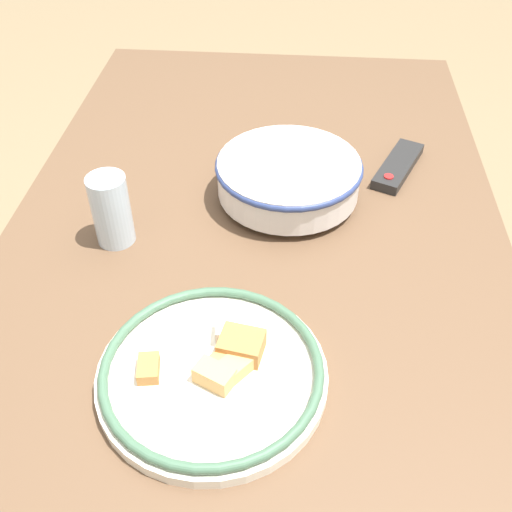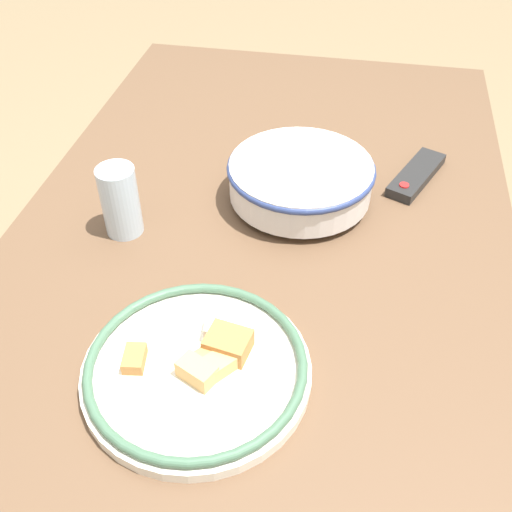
% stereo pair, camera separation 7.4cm
% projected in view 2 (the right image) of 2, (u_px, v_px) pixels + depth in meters
% --- Properties ---
extents(ground_plane, '(8.00, 8.00, 0.00)m').
position_uv_depth(ground_plane, '(260.00, 447.00, 1.57)').
color(ground_plane, '#7F6B4C').
extents(dining_table, '(1.48, 0.89, 0.74)m').
position_uv_depth(dining_table, '(262.00, 262.00, 1.12)').
color(dining_table, brown).
rests_on(dining_table, ground_plane).
extents(noodle_bowl, '(0.27, 0.27, 0.08)m').
position_uv_depth(noodle_bowl, '(300.00, 179.00, 1.10)').
color(noodle_bowl, silver).
rests_on(noodle_bowl, dining_table).
extents(food_plate, '(0.32, 0.32, 0.05)m').
position_uv_depth(food_plate, '(198.00, 367.00, 0.82)').
color(food_plate, silver).
rests_on(food_plate, dining_table).
extents(tv_remote, '(0.18, 0.12, 0.02)m').
position_uv_depth(tv_remote, '(416.00, 175.00, 1.18)').
color(tv_remote, black).
rests_on(tv_remote, dining_table).
extents(drinking_glass, '(0.07, 0.07, 0.13)m').
position_uv_depth(drinking_glass, '(120.00, 201.00, 1.02)').
color(drinking_glass, silver).
rests_on(drinking_glass, dining_table).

